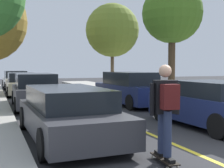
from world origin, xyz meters
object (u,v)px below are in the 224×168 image
parked_car_left_far (22,84)px  parked_car_left_farthest (15,80)px  skateboarder (166,106)px  street_tree_right_nearest (172,14)px  parked_car_left_nearest (68,113)px  skateboard (164,159)px  parked_car_right_near (130,89)px  parked_car_left_near (35,91)px  street_tree_right_near (112,30)px  parked_car_right_nearest (211,104)px

parked_car_left_far → parked_car_left_farthest: 5.60m
parked_car_left_farthest → skateboarder: 20.52m
street_tree_right_nearest → skateboarder: (-5.09, -7.76, -3.19)m
parked_car_left_nearest → skateboard: bearing=-64.8°
skateboarder → parked_car_left_farthest: bearing=93.3°
skateboard → skateboarder: size_ratio=0.50×
parked_car_right_near → skateboarder: skateboarder is taller
skateboard → skateboarder: skateboarder is taller
parked_car_left_near → street_tree_right_near: 9.95m
parked_car_left_far → parked_car_right_nearest: (4.26, -12.43, -0.01)m
parked_car_left_near → skateboarder: (1.19, -8.62, 0.35)m
parked_car_left_near → skateboard: bearing=-82.1°
parked_car_right_nearest → street_tree_right_nearest: (2.02, 5.30, 3.60)m
parked_car_left_farthest → parked_car_left_far: bearing=-90.0°
parked_car_right_near → parked_car_right_nearest: bearing=-90.0°
parked_car_right_nearest → parked_car_left_nearest: bearing=178.3°
parked_car_left_nearest → parked_car_left_near: parked_car_left_near is taller
parked_car_left_near → parked_car_left_farthest: 11.86m
parked_car_right_near → street_tree_right_near: street_tree_right_near is taller
parked_car_left_far → parked_car_right_nearest: size_ratio=1.11×
street_tree_right_near → street_tree_right_nearest: bearing=-90.0°
parked_car_right_near → street_tree_right_nearest: (2.02, -0.33, 3.53)m
skateboard → parked_car_right_nearest: bearing=38.3°
street_tree_right_nearest → skateboarder: street_tree_right_nearest is taller
parked_car_left_nearest → parked_car_left_farthest: 17.90m
parked_car_left_nearest → street_tree_right_near: street_tree_right_near is taller
skateboard → parked_car_right_near: bearing=69.2°
parked_car_left_near → parked_car_right_nearest: parked_car_left_near is taller
parked_car_left_nearest → skateboarder: bearing=-65.2°
parked_car_left_nearest → skateboard: parked_car_left_nearest is taller
parked_car_right_near → skateboarder: (-3.07, -8.08, 0.34)m
parked_car_right_nearest → parked_car_left_far: bearing=108.9°
parked_car_left_near → parked_car_right_near: 4.29m
parked_car_right_nearest → skateboard: bearing=-141.7°
street_tree_right_nearest → skateboard: (-5.08, -7.72, -4.18)m
street_tree_right_near → parked_car_left_near: bearing=-132.6°
parked_car_left_nearest → skateboard: size_ratio=5.35×
parked_car_left_far → parked_car_left_farthest: size_ratio=1.06×
parked_car_right_nearest → parked_car_right_near: 5.63m
parked_car_left_nearest → skateboard: 2.87m
parked_car_left_far → parked_car_left_farthest: bearing=90.0°
parked_car_left_near → parked_car_left_far: (0.00, 6.26, -0.05)m
parked_car_left_near → parked_car_left_farthest: (-0.00, 11.86, -0.02)m
parked_car_right_nearest → street_tree_right_nearest: 6.72m
skateboard → parked_car_left_nearest: bearing=115.2°
skateboarder → street_tree_right_nearest: bearing=56.7°
parked_car_left_nearest → skateboarder: 2.87m
parked_car_left_nearest → parked_car_left_far: size_ratio=1.02×
skateboarder → parked_car_left_near: bearing=97.9°
street_tree_right_nearest → street_tree_right_near: (-0.00, 7.69, 0.06)m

